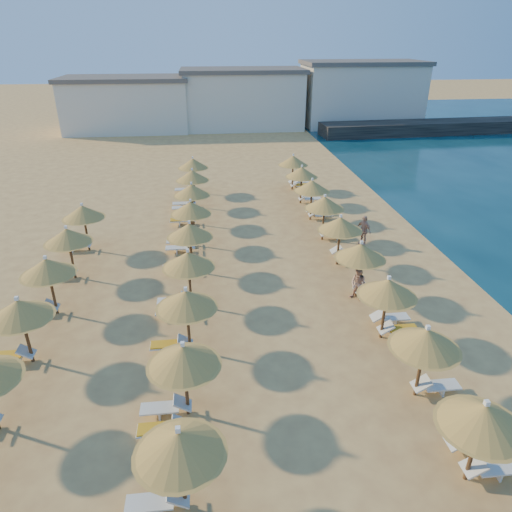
{
  "coord_description": "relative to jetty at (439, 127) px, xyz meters",
  "views": [
    {
      "loc": [
        -3.1,
        -16.09,
        11.15
      ],
      "look_at": [
        -0.84,
        4.0,
        1.3
      ],
      "focal_mm": 32.0,
      "sensor_mm": 36.0,
      "label": 1
    }
  ],
  "objects": [
    {
      "name": "loungers",
      "position": [
        -27.73,
        -37.45,
        -0.41
      ],
      "size": [
        16.67,
        34.57,
        0.66
      ],
      "color": "silver",
      "rests_on": "ground"
    },
    {
      "name": "jetty",
      "position": [
        0.0,
        0.0,
        0.0
      ],
      "size": [
        30.18,
        5.72,
        1.5
      ],
      "primitive_type": "cube",
      "rotation": [
        0.0,
        0.0,
        0.06
      ],
      "color": "black",
      "rests_on": "ground"
    },
    {
      "name": "parasol_row_west",
      "position": [
        -30.05,
        -37.17,
        1.53
      ],
      "size": [
        2.35,
        35.47,
        2.84
      ],
      "color": "brown",
      "rests_on": "ground"
    },
    {
      "name": "beachgoer_c",
      "position": [
        -20.14,
        -31.48,
        0.14
      ],
      "size": [
        0.88,
        1.13,
        1.79
      ],
      "primitive_type": "imported",
      "rotation": [
        0.0,
        0.0,
        -1.08
      ],
      "color": "tan",
      "rests_on": "ground"
    },
    {
      "name": "hotel_blocks",
      "position": [
        -22.41,
        6.6,
        2.95
      ],
      "size": [
        46.02,
        9.0,
        8.1
      ],
      "color": "beige",
      "rests_on": "ground"
    },
    {
      "name": "parasol_row_east",
      "position": [
        -22.32,
        -37.17,
        1.53
      ],
      "size": [
        2.35,
        35.47,
        2.84
      ],
      "color": "brown",
      "rests_on": "ground"
    },
    {
      "name": "ground",
      "position": [
        -25.99,
        -39.03,
        -0.75
      ],
      "size": [
        220.0,
        220.0,
        0.0
      ],
      "primitive_type": "plane",
      "color": "#E0B062",
      "rests_on": "ground"
    },
    {
      "name": "beachgoer_b",
      "position": [
        -22.37,
        -37.51,
        0.06
      ],
      "size": [
        0.99,
        0.98,
        1.61
      ],
      "primitive_type": "imported",
      "rotation": [
        0.0,
        0.0,
        -0.75
      ],
      "color": "tan",
      "rests_on": "ground"
    },
    {
      "name": "parasol_row_inland",
      "position": [
        -35.95,
        -38.83,
        1.53
      ],
      "size": [
        2.35,
        18.91,
        2.84
      ],
      "color": "brown",
      "rests_on": "ground"
    }
  ]
}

